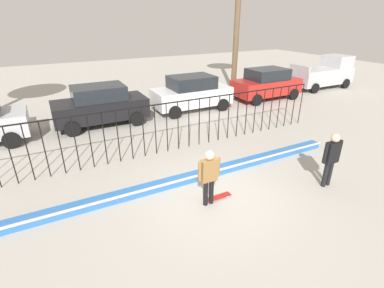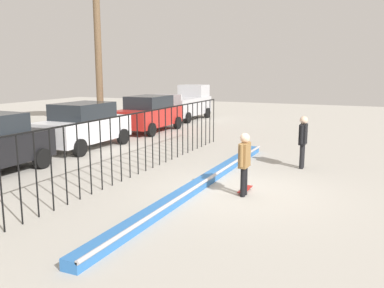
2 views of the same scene
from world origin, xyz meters
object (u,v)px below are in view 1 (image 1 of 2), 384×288
skateboarder (209,173)px  camera_operator (332,155)px  parked_car_white (192,93)px  skateboard (218,197)px  pickup_truck (324,73)px  parked_car_black (100,105)px  parked_car_red (266,84)px

skateboarder → camera_operator: 3.84m
parked_car_white → skateboard: bearing=-111.4°
parked_car_white → pickup_truck: (11.04, 0.43, 0.06)m
parked_car_black → parked_car_white: same height
camera_operator → parked_car_white: (-0.10, 8.93, -0.08)m
skateboard → parked_car_black: bearing=99.4°
parked_car_white → camera_operator: bearing=-88.6°
camera_operator → parked_car_black: bearing=-61.9°
pickup_truck → skateboarder: bearing=-153.5°
camera_operator → pickup_truck: (10.94, 9.36, -0.01)m
parked_car_white → pickup_truck: size_ratio=0.91×
parked_car_red → pickup_truck: (5.79, 0.53, 0.06)m
parked_car_white → pickup_truck: pickup_truck is taller
parked_car_red → pickup_truck: bearing=8.4°
parked_car_black → parked_car_red: same height
camera_operator → skateboarder: bearing=-14.6°
camera_operator → parked_car_red: size_ratio=0.41×
parked_car_black → skateboard: bearing=-79.5°
parked_car_black → camera_operator: bearing=-61.8°
skateboarder → skateboard: (0.38, 0.08, -0.93)m
skateboarder → parked_car_white: size_ratio=0.38×
parked_car_white → parked_car_red: same height
skateboarder → parked_car_black: bearing=75.7°
skateboard → parked_car_red: 11.64m
skateboard → parked_car_red: parked_car_red is taller
skateboard → pickup_truck: size_ratio=0.17×
camera_operator → pickup_truck: size_ratio=0.37×
parked_car_black → parked_car_red: (10.20, -0.00, 0.00)m
camera_operator → pickup_truck: 14.40m
skateboarder → pickup_truck: (14.68, 8.50, 0.05)m
skateboarder → parked_car_red: parked_car_red is taller
camera_operator → parked_car_red: bearing=-121.9°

